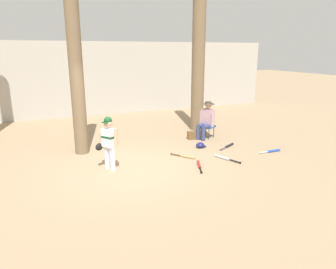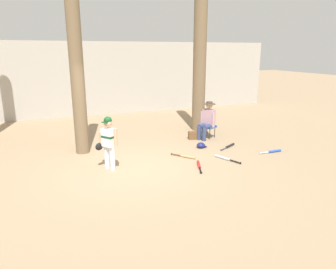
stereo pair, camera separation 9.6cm
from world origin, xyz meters
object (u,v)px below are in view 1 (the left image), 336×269
(tree_behind_spectator, at_px, (198,57))
(bat_aluminum_silver, at_px, (224,158))
(seated_spectator, at_px, (206,119))
(bat_wood_tan, at_px, (186,156))
(batting_helmet_navy, at_px, (200,145))
(handbag_beside_stool, at_px, (193,135))
(bat_red_barrel, at_px, (199,165))
(young_ballplayer, at_px, (108,140))
(folding_stool, at_px, (208,127))
(bat_blue_youth, at_px, (272,151))
(tree_near_player, at_px, (75,59))
(bat_black_composite, at_px, (228,146))

(tree_behind_spectator, distance_m, bat_aluminum_silver, 4.14)
(seated_spectator, relative_size, bat_wood_tan, 1.97)
(bat_aluminum_silver, height_order, batting_helmet_navy, batting_helmet_navy)
(handbag_beside_stool, height_order, bat_red_barrel, handbag_beside_stool)
(tree_behind_spectator, xyz_separation_m, young_ballplayer, (-3.82, -2.67, -1.84))
(bat_aluminum_silver, height_order, bat_wood_tan, same)
(bat_aluminum_silver, bearing_deg, folding_stool, 71.88)
(bat_aluminum_silver, distance_m, bat_wood_tan, 1.02)
(tree_behind_spectator, distance_m, bat_blue_youth, 4.13)
(bat_blue_youth, bearing_deg, seated_spectator, 116.43)
(tree_near_player, distance_m, young_ballplayer, 2.44)
(tree_near_player, distance_m, seated_spectator, 4.40)
(seated_spectator, height_order, bat_black_composite, seated_spectator)
(tree_near_player, height_order, young_ballplayer, tree_near_player)
(tree_behind_spectator, distance_m, young_ballplayer, 5.01)
(folding_stool, bearing_deg, bat_blue_youth, -66.07)
(bat_red_barrel, height_order, bat_wood_tan, same)
(folding_stool, distance_m, bat_red_barrel, 2.73)
(tree_near_player, xyz_separation_m, tree_behind_spectator, (4.24, 1.10, 0.01))
(bat_red_barrel, height_order, batting_helmet_navy, batting_helmet_navy)
(handbag_beside_stool, distance_m, bat_aluminum_silver, 2.05)
(young_ballplayer, bearing_deg, bat_red_barrel, -18.37)
(bat_black_composite, bearing_deg, tree_near_player, 164.01)
(tree_behind_spectator, height_order, batting_helmet_navy, tree_behind_spectator)
(seated_spectator, distance_m, bat_black_composite, 1.27)
(tree_behind_spectator, relative_size, handbag_beside_stool, 17.33)
(bat_wood_tan, bearing_deg, handbag_beside_stool, 56.57)
(tree_near_player, xyz_separation_m, batting_helmet_navy, (3.28, -0.92, -2.50))
(batting_helmet_navy, bearing_deg, tree_behind_spectator, 64.50)
(bat_red_barrel, bearing_deg, batting_helmet_navy, 60.01)
(bat_black_composite, height_order, bat_blue_youth, same)
(young_ballplayer, relative_size, bat_aluminum_silver, 1.65)
(handbag_beside_stool, relative_size, bat_red_barrel, 0.46)
(tree_near_player, bearing_deg, bat_blue_youth, -22.72)
(tree_behind_spectator, distance_m, folding_stool, 2.49)
(bat_red_barrel, xyz_separation_m, bat_black_composite, (1.59, 1.08, 0.00))
(bat_aluminum_silver, relative_size, bat_wood_tan, 1.29)
(handbag_beside_stool, height_order, bat_blue_youth, handbag_beside_stool)
(tree_near_player, xyz_separation_m, bat_blue_youth, (4.95, -2.07, -2.54))
(tree_behind_spectator, height_order, bat_black_composite, tree_behind_spectator)
(bat_red_barrel, xyz_separation_m, bat_blue_youth, (2.45, 0.18, 0.00))
(handbag_beside_stool, height_order, bat_wood_tan, handbag_beside_stool)
(handbag_beside_stool, xyz_separation_m, bat_blue_youth, (1.44, -2.07, -0.10))
(bat_red_barrel, bearing_deg, bat_blue_youth, 4.24)
(bat_aluminum_silver, bearing_deg, bat_red_barrel, -166.20)
(tree_near_player, height_order, bat_black_composite, tree_near_player)
(folding_stool, relative_size, bat_red_barrel, 0.73)
(tree_behind_spectator, distance_m, batting_helmet_navy, 3.36)
(folding_stool, bearing_deg, tree_behind_spectator, 79.71)
(tree_behind_spectator, height_order, handbag_beside_stool, tree_behind_spectator)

